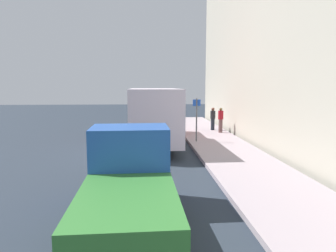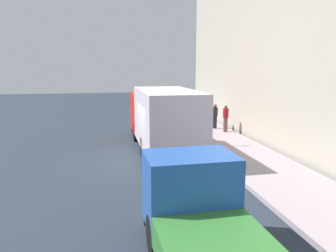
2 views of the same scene
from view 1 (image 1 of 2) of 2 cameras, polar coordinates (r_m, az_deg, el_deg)
ground at (r=15.96m, az=-6.15°, el=-4.53°), size 80.00×80.00×0.00m
sidewalk at (r=16.42m, az=10.19°, el=-3.97°), size 3.23×30.00×0.17m
building_facade at (r=16.99m, az=17.93°, el=16.79°), size 0.50×30.00×12.32m
large_utility_truck at (r=17.12m, az=-2.70°, el=2.19°), size 2.58×8.52×3.16m
small_flatbed_truck at (r=7.66m, az=-7.23°, el=-9.86°), size 2.19×4.84×2.20m
pedestrian_walking at (r=20.99m, az=9.74°, el=1.20°), size 0.41×0.41×1.68m
pedestrian_standing at (r=22.14m, az=8.31°, el=1.45°), size 0.49×0.49×1.61m
street_sign_post at (r=17.43m, az=5.32°, el=1.88°), size 0.44×0.08×2.45m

